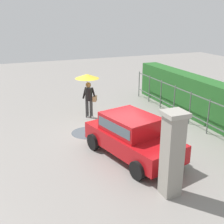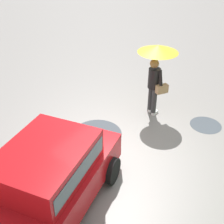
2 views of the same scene
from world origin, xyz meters
The scene contains 8 objects.
ground_plane centered at (0.00, 0.00, 0.00)m, with size 40.00×40.00×0.00m, color gray.
car centered at (2.08, -0.40, 0.80)m, with size 3.98×2.52×1.48m.
pedestrian centered at (-2.34, -0.56, 1.61)m, with size 1.13×1.13×2.09m.
gate_pillar centered at (4.53, -0.42, 1.24)m, with size 0.60×0.60×2.42m.
fence_section centered at (0.27, 3.34, 0.83)m, with size 9.90×0.05×1.50m.
hedge_row centered at (0.27, 4.26, 0.95)m, with size 10.85×0.90×1.90m, color #235B23.
puddle_near centered at (-0.46, -1.22, 0.00)m, with size 1.35×1.35×0.00m, color #4C545B.
puddle_far centered at (-2.59, 1.02, 0.00)m, with size 0.88×0.88×0.00m, color #4C545B.
Camera 1 is at (10.38, -4.54, 4.80)m, focal length 46.73 mm.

